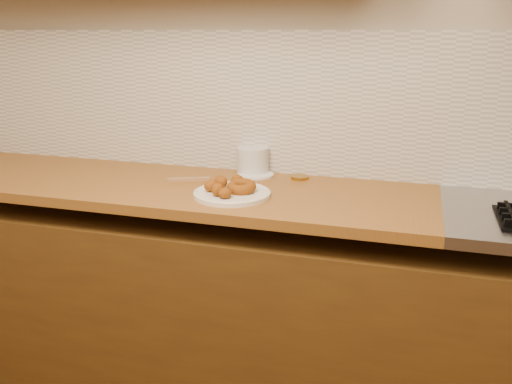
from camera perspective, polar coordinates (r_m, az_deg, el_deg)
wall_back at (r=2.28m, az=6.96°, el=12.82°), size 4.00×0.02×2.70m
base_cabinet at (r=2.27m, az=4.70°, el=-12.77°), size 3.60×0.60×0.77m
butcher_block at (r=2.28m, az=-11.16°, el=0.63°), size 2.30×0.62×0.04m
backsplash at (r=2.29m, az=6.77°, el=9.06°), size 3.60×0.02×0.60m
donut_plate at (r=2.04m, az=-2.54°, el=-0.20°), size 0.29×0.29×0.02m
ring_donut at (r=2.03m, az=-1.57°, el=0.56°), size 0.12×0.12×0.05m
fried_dough_chunks at (r=2.04m, az=-3.61°, el=0.68°), size 0.14×0.22×0.05m
plastic_tub at (r=2.35m, az=-0.34°, el=3.34°), size 0.17×0.17×0.11m
tub_lid at (r=2.32m, az=0.01°, el=1.84°), size 0.20×0.20×0.01m
brass_jar_lid at (r=2.28m, az=4.62°, el=1.56°), size 0.08×0.08×0.01m
wooden_utensil at (r=2.26m, az=-7.10°, el=1.33°), size 0.17×0.09×0.01m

